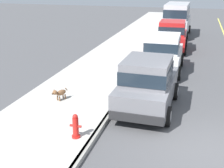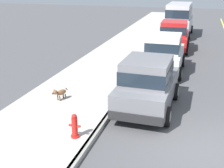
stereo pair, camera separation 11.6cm
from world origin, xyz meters
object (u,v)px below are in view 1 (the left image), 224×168
at_px(car_grey_hatchback, 147,83).
at_px(car_white_hatchback, 163,53).
at_px(car_silver_van, 177,18).
at_px(dog_brown, 60,93).
at_px(fire_hydrant, 76,127).
at_px(car_red_hatchback, 172,35).

bearing_deg(car_grey_hatchback, car_white_hatchback, 90.11).
xyz_separation_m(car_grey_hatchback, car_silver_van, (-0.11, 14.63, 0.42)).
relative_size(dog_brown, fire_hydrant, 0.98).
bearing_deg(car_red_hatchback, car_silver_van, 91.31).
distance_m(car_silver_van, dog_brown, 15.37).
distance_m(car_grey_hatchback, car_silver_van, 14.64).
height_order(car_grey_hatchback, car_red_hatchback, same).
distance_m(car_red_hatchback, car_silver_van, 5.25).
relative_size(car_red_hatchback, fire_hydrant, 5.30).
bearing_deg(car_grey_hatchback, car_silver_van, 90.43).
xyz_separation_m(car_red_hatchback, car_silver_van, (-0.12, 5.23, 0.42)).
height_order(car_white_hatchback, fire_hydrant, car_white_hatchback).
height_order(car_red_hatchback, fire_hydrant, car_red_hatchback).
xyz_separation_m(car_grey_hatchback, car_red_hatchback, (0.01, 9.40, 0.00)).
xyz_separation_m(dog_brown, fire_hydrant, (1.61, -2.38, 0.05)).
bearing_deg(car_red_hatchback, dog_brown, -107.93).
bearing_deg(dog_brown, car_white_hatchback, 57.65).
xyz_separation_m(car_red_hatchback, fire_hydrant, (-1.56, -12.19, -0.50)).
bearing_deg(car_white_hatchback, car_grey_hatchback, -89.89).
distance_m(car_white_hatchback, car_silver_van, 10.06).
relative_size(car_silver_van, dog_brown, 6.93).
bearing_deg(car_silver_van, car_white_hatchback, -89.42).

